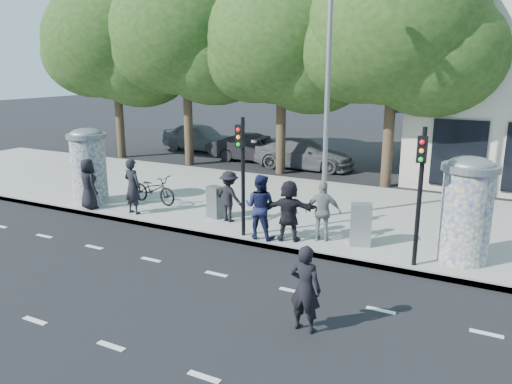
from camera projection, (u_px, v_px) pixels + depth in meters
The scene contains 27 objects.
ground at pixel (183, 297), 10.90m from camera, with size 120.00×120.00×0.00m, color black.
sidewalk at pixel (309, 209), 17.33m from camera, with size 40.00×8.00×0.15m, color gray.
curb at pixel (257, 244), 13.93m from camera, with size 40.00×0.10×0.16m, color slate.
lane_dash_near at pixel (111, 346), 9.01m from camera, with size 32.00×0.12×0.01m, color silver.
lane_dash_far at pixel (216, 274), 12.10m from camera, with size 32.00×0.12×0.01m, color silver.
ad_column_left at pixel (89, 164), 17.60m from camera, with size 1.36×1.36×2.65m.
ad_column_right at pixel (467, 207), 12.24m from camera, with size 1.36×1.36×2.65m.
traffic_pole_near at pixel (242, 165), 13.88m from camera, with size 0.22×0.31×3.40m.
traffic_pole_far at pixel (420, 183), 11.73m from camera, with size 0.22×0.31×3.40m.
street_lamp at pixel (327, 70), 15.06m from camera, with size 0.25×0.93×8.00m.
tree_far_left at pixel (114, 40), 25.92m from camera, with size 7.20×7.20×9.26m.
tree_mid_left at pixel (185, 31), 23.83m from camera, with size 7.20×7.20×9.57m.
tree_near_left at pixel (282, 38), 21.88m from camera, with size 6.80×6.80×8.97m.
tree_center at pixel (396, 28), 19.24m from camera, with size 7.00×7.00×9.30m.
ped_a at pixel (88, 184), 16.91m from camera, with size 0.84×0.55×1.72m, color black.
ped_b at pixel (133, 186), 16.33m from camera, with size 0.67×0.44×1.83m, color black.
ped_c at pixel (260, 207), 13.97m from camera, with size 0.90×0.70×1.85m, color #191B3E.
ped_d at pixel (229, 196), 15.54m from camera, with size 1.04×0.60×1.61m, color black.
ped_e at pixel (323, 211), 13.80m from camera, with size 0.99×0.56×1.69m, color gray.
ped_f at pixel (289, 211), 13.79m from camera, with size 1.61×0.58×1.73m, color black.
man_road at pixel (305, 289), 9.36m from camera, with size 0.63×0.41×1.71m, color black.
bicycle at pixel (154, 189), 17.63m from camera, with size 1.95×0.68×1.02m, color black.
cabinet_left at pixel (215, 202), 16.00m from camera, with size 0.49×0.35×1.02m, color slate.
cabinet_right at pixel (361, 225), 13.51m from camera, with size 0.56×0.41×1.17m, color gray.
car_left at pixel (200, 137), 29.36m from camera, with size 4.73×1.90×1.61m, color slate.
car_mid at pixel (254, 148), 25.99m from camera, with size 4.29×1.50×1.41m, color black.
car_right at pixel (304, 154), 24.30m from camera, with size 4.94×2.01×1.43m, color #53545A.
Camera 1 is at (6.03, -8.12, 4.94)m, focal length 35.00 mm.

